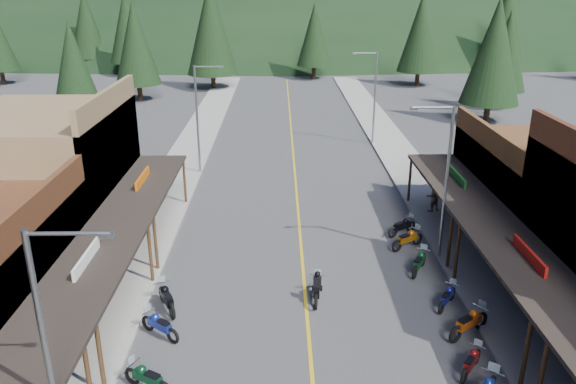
{
  "coord_description": "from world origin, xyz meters",
  "views": [
    {
      "loc": [
        -1.14,
        -18.0,
        13.38
      ],
      "look_at": [
        -0.7,
        9.84,
        3.0
      ],
      "focal_mm": 35.0,
      "sensor_mm": 36.0,
      "label": 1
    }
  ],
  "objects_px": {
    "streetlight_1": "(199,115)",
    "pine_7": "(86,24)",
    "bike_east_7": "(471,361)",
    "bike_east_10": "(419,261)",
    "streetlight_3": "(373,94)",
    "pine_2": "(211,27)",
    "streetlight_0": "(52,357)",
    "bike_west_8": "(160,324)",
    "streetlight_2": "(444,176)",
    "bike_east_9": "(447,296)",
    "pine_1": "(127,27)",
    "rider_on_bike": "(317,288)",
    "shop_west_3": "(49,175)",
    "pine_10": "(135,43)",
    "pine_4": "(421,32)",
    "shop_east_3": "(545,189)",
    "bike_east_12": "(402,226)",
    "bike_west_7": "(147,377)",
    "pedestrian_east_b": "(432,196)",
    "pine_3": "(314,34)",
    "bike_east_8": "(469,322)",
    "pine_5": "(506,20)",
    "bike_west_9": "(167,297)",
    "pine_8": "(73,61)",
    "pine_9": "(507,51)"
  },
  "relations": [
    {
      "from": "pine_1",
      "to": "rider_on_bike",
      "type": "relative_size",
      "value": 5.89
    },
    {
      "from": "bike_east_12",
      "to": "rider_on_bike",
      "type": "distance_m",
      "value": 8.7
    },
    {
      "from": "bike_west_7",
      "to": "bike_east_12",
      "type": "relative_size",
      "value": 1.01
    },
    {
      "from": "shop_west_3",
      "to": "bike_west_9",
      "type": "relative_size",
      "value": 4.92
    },
    {
      "from": "streetlight_1",
      "to": "pine_7",
      "type": "xyz_separation_m",
      "value": [
        -25.05,
        54.0,
        2.78
      ]
    },
    {
      "from": "streetlight_3",
      "to": "pine_2",
      "type": "distance_m",
      "value": 32.92
    },
    {
      "from": "pine_7",
      "to": "bike_east_10",
      "type": "xyz_separation_m",
      "value": [
        37.69,
        -69.54,
        -6.64
      ]
    },
    {
      "from": "shop_east_3",
      "to": "bike_east_12",
      "type": "relative_size",
      "value": 5.43
    },
    {
      "from": "pine_4",
      "to": "bike_east_7",
      "type": "bearing_deg",
      "value": -101.29
    },
    {
      "from": "pedestrian_east_b",
      "to": "bike_west_7",
      "type": "bearing_deg",
      "value": 22.27
    },
    {
      "from": "rider_on_bike",
      "to": "shop_west_3",
      "type": "bearing_deg",
      "value": 158.98
    },
    {
      "from": "bike_east_10",
      "to": "pine_8",
      "type": "bearing_deg",
      "value": 158.23
    },
    {
      "from": "bike_east_7",
      "to": "bike_east_10",
      "type": "relative_size",
      "value": 0.89
    },
    {
      "from": "pine_2",
      "to": "pine_8",
      "type": "relative_size",
      "value": 1.4
    },
    {
      "from": "pine_3",
      "to": "rider_on_bike",
      "type": "relative_size",
      "value": 5.18
    },
    {
      "from": "bike_east_12",
      "to": "rider_on_bike",
      "type": "height_order",
      "value": "rider_on_bike"
    },
    {
      "from": "bike_west_7",
      "to": "bike_west_8",
      "type": "bearing_deg",
      "value": 33.08
    },
    {
      "from": "streetlight_2",
      "to": "bike_east_9",
      "type": "height_order",
      "value": "streetlight_2"
    },
    {
      "from": "shop_east_3",
      "to": "pedestrian_east_b",
      "type": "bearing_deg",
      "value": 153.53
    },
    {
      "from": "bike_east_7",
      "to": "bike_west_8",
      "type": "bearing_deg",
      "value": -155.15
    },
    {
      "from": "streetlight_0",
      "to": "pine_3",
      "type": "xyz_separation_m",
      "value": [
        10.95,
        72.0,
        2.02
      ]
    },
    {
      "from": "bike_east_9",
      "to": "bike_west_7",
      "type": "bearing_deg",
      "value": -121.18
    },
    {
      "from": "pine_3",
      "to": "streetlight_1",
      "type": "bearing_deg",
      "value": -103.98
    },
    {
      "from": "streetlight_0",
      "to": "bike_east_9",
      "type": "height_order",
      "value": "streetlight_0"
    },
    {
      "from": "rider_on_bike",
      "to": "bike_east_12",
      "type": "bearing_deg",
      "value": 59.1
    },
    {
      "from": "streetlight_3",
      "to": "bike_east_12",
      "type": "xyz_separation_m",
      "value": [
        -1.19,
        -19.16,
        -3.89
      ]
    },
    {
      "from": "streetlight_0",
      "to": "streetlight_3",
      "type": "distance_m",
      "value": 38.59
    },
    {
      "from": "pine_4",
      "to": "pine_10",
      "type": "height_order",
      "value": "pine_4"
    },
    {
      "from": "pine_8",
      "to": "bike_east_10",
      "type": "bearing_deg",
      "value": -50.46
    },
    {
      "from": "bike_east_10",
      "to": "pine_3",
      "type": "bearing_deg",
      "value": 120.31
    },
    {
      "from": "streetlight_0",
      "to": "pine_4",
      "type": "relative_size",
      "value": 0.64
    },
    {
      "from": "pine_2",
      "to": "pine_9",
      "type": "xyz_separation_m",
      "value": [
        34.0,
        -13.0,
        -1.61
      ]
    },
    {
      "from": "pine_5",
      "to": "bike_east_9",
      "type": "bearing_deg",
      "value": -112.04
    },
    {
      "from": "pine_9",
      "to": "pine_2",
      "type": "bearing_deg",
      "value": 159.08
    },
    {
      "from": "pine_3",
      "to": "pine_5",
      "type": "bearing_deg",
      "value": 11.31
    },
    {
      "from": "shop_west_3",
      "to": "bike_east_8",
      "type": "height_order",
      "value": "shop_west_3"
    },
    {
      "from": "streetlight_1",
      "to": "bike_east_8",
      "type": "relative_size",
      "value": 3.48
    },
    {
      "from": "bike_east_10",
      "to": "bike_east_12",
      "type": "distance_m",
      "value": 4.38
    },
    {
      "from": "streetlight_2",
      "to": "pine_2",
      "type": "height_order",
      "value": "pine_2"
    },
    {
      "from": "bike_east_7",
      "to": "bike_east_10",
      "type": "xyz_separation_m",
      "value": [
        -0.09,
        7.66,
        0.07
      ]
    },
    {
      "from": "pine_8",
      "to": "bike_west_9",
      "type": "xyz_separation_m",
      "value": [
        15.94,
        -36.78,
        -5.34
      ]
    },
    {
      "from": "shop_west_3",
      "to": "pine_8",
      "type": "relative_size",
      "value": 1.09
    },
    {
      "from": "streetlight_1",
      "to": "bike_east_10",
      "type": "height_order",
      "value": "streetlight_1"
    },
    {
      "from": "pine_7",
      "to": "pine_5",
      "type": "bearing_deg",
      "value": -3.47
    },
    {
      "from": "streetlight_0",
      "to": "bike_west_8",
      "type": "bearing_deg",
      "value": 82.33
    },
    {
      "from": "pine_7",
      "to": "bike_east_12",
      "type": "height_order",
      "value": "pine_7"
    },
    {
      "from": "pedestrian_east_b",
      "to": "bike_east_9",
      "type": "bearing_deg",
      "value": 52.56
    },
    {
      "from": "streetlight_0",
      "to": "pine_1",
      "type": "distance_m",
      "value": 77.94
    },
    {
      "from": "shop_west_3",
      "to": "pine_10",
      "type": "height_order",
      "value": "pine_10"
    },
    {
      "from": "pine_2",
      "to": "rider_on_bike",
      "type": "bearing_deg",
      "value": -79.02
    }
  ]
}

